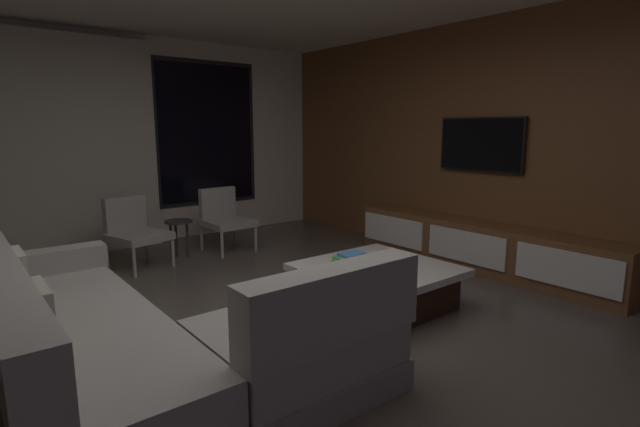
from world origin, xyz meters
name	(u,v)px	position (x,y,z in m)	size (l,w,h in m)	color
floor	(268,342)	(0.00, 0.00, 0.00)	(9.20, 9.20, 0.00)	#564C44
back_wall_with_window	(106,143)	(-0.06, 3.62, 1.34)	(6.60, 0.30, 2.70)	beige
media_wall	(507,145)	(3.06, 0.00, 1.35)	(0.12, 7.80, 2.70)	brown
sectional_couch	(135,343)	(-0.94, -0.04, 0.29)	(1.98, 2.50, 0.82)	gray
coffee_table	(377,285)	(1.12, 0.01, 0.19)	(1.16, 1.16, 0.36)	#301C10
book_stack_on_coffee_table	(352,259)	(0.98, 0.17, 0.41)	(0.28, 0.21, 0.11)	#457085
accent_chair_near_window	(224,216)	(1.01, 2.59, 0.43)	(0.57, 0.59, 0.78)	#B2ADA0
accent_chair_by_curtain	(134,229)	(-0.12, 2.52, 0.43)	(0.67, 0.69, 0.78)	#B2ADA0
side_stool	(178,227)	(0.40, 2.56, 0.37)	(0.32, 0.32, 0.46)	#333338
media_console	(481,247)	(2.77, 0.05, 0.25)	(0.46, 3.10, 0.52)	brown
mounted_tv	(481,144)	(2.95, 0.25, 1.35)	(0.05, 1.02, 0.59)	black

